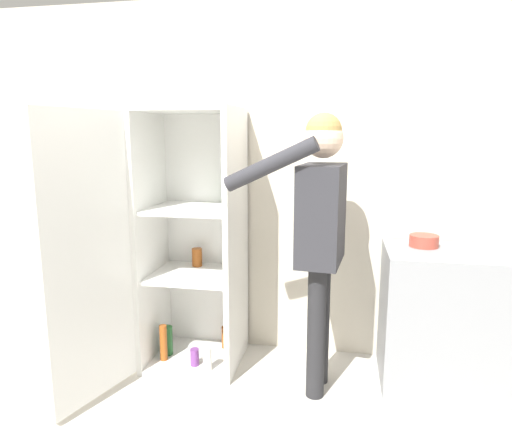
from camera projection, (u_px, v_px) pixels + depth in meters
The scene contains 6 objects.
ground_plane at pixel (207, 415), 2.66m from camera, with size 12.00×12.00×0.00m, color beige.
wall_back at pixel (242, 181), 3.37m from camera, with size 7.00×0.06×2.55m.
refrigerator at pixel (174, 244), 3.09m from camera, with size 0.88×1.21×1.79m.
person at pixel (320, 219), 2.75m from camera, with size 0.70×0.58×1.74m.
counter at pixel (443, 318), 2.93m from camera, with size 0.76×0.58×0.89m.
bowl at pixel (424, 241), 2.96m from camera, with size 0.18×0.18×0.08m.
Camera 1 is at (0.73, -2.30, 1.61)m, focal length 32.00 mm.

